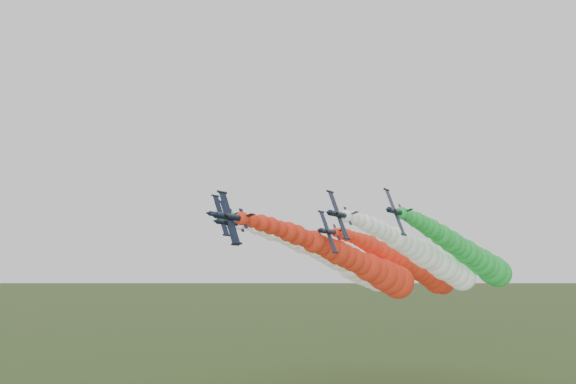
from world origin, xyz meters
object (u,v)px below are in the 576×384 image
Objects in this scene: jet_lead at (366,267)px; jet_outer_right at (473,257)px; jet_inner_left at (346,263)px; jet_inner_right at (432,259)px; jet_trail at (416,268)px; jet_outer_left at (330,254)px.

jet_outer_right is at bearing 49.80° from jet_lead.
jet_inner_left is 1.00× the size of jet_inner_right.
jet_lead is 26.88m from jet_trail.
jet_outer_right is at bearing -15.74° from jet_trail.
jet_inner_right is at bearing 48.79° from jet_lead.
jet_inner_left is at bearing -34.85° from jet_outer_left.
jet_outer_left is 35.81m from jet_outer_right.
jet_lead is 1.01× the size of jet_inner_right.
jet_outer_right is (29.13, 8.98, 1.52)m from jet_inner_left.
jet_inner_right is at bearing -60.36° from jet_trail.
jet_inner_right is 1.00× the size of jet_outer_right.
jet_outer_right is at bearing 7.29° from jet_outer_left.
jet_inner_left is at bearing 179.02° from jet_inner_right.
jet_outer_right reaches higher than jet_inner_left.
jet_lead is 17.34m from jet_inner_right.
jet_lead is 1.00× the size of jet_outer_right.
jet_trail is at bearing 82.30° from jet_lead.
jet_lead is at bearing -131.21° from jet_inner_right.
jet_trail is (20.24, 8.84, -3.75)m from jet_outer_left.
jet_inner_right is 12.00m from jet_outer_right.
jet_inner_left is 30.52m from jet_outer_right.
jet_lead is 1.01× the size of jet_outer_left.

